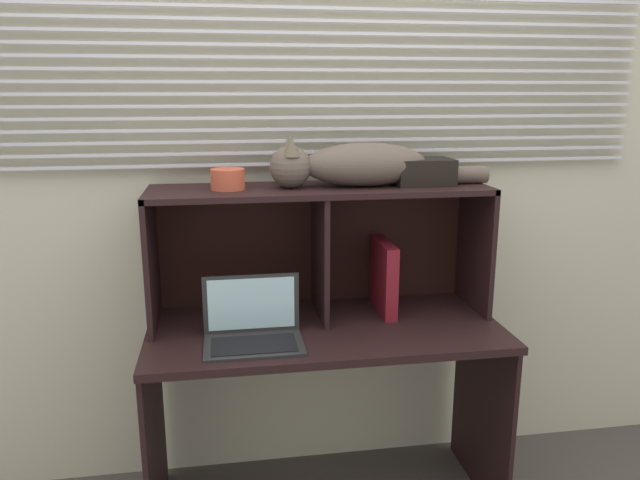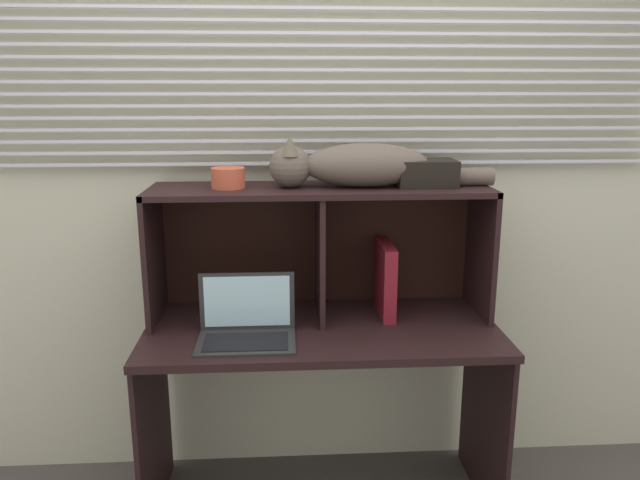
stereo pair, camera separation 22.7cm
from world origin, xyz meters
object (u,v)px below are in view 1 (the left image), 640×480
(book_stack, at_px, (257,314))
(small_basket, at_px, (228,179))
(cat, at_px, (355,165))
(binder_upright, at_px, (384,277))
(laptop, at_px, (253,329))
(storage_box, at_px, (423,172))

(book_stack, distance_m, small_basket, 0.55)
(book_stack, xyz_separation_m, small_basket, (-0.10, -0.00, 0.54))
(cat, distance_m, binder_upright, 0.47)
(laptop, height_order, book_stack, laptop)
(laptop, bearing_deg, book_stack, 83.00)
(laptop, xyz_separation_m, storage_box, (0.69, 0.23, 0.52))
(binder_upright, xyz_separation_m, book_stack, (-0.51, 0.00, -0.13))
(cat, relative_size, binder_upright, 2.96)
(cat, bearing_deg, laptop, -151.13)
(binder_upright, height_order, small_basket, small_basket)
(book_stack, bearing_deg, storage_box, -0.36)
(binder_upright, height_order, storage_box, storage_box)
(laptop, bearing_deg, binder_upright, 23.03)
(cat, height_order, small_basket, cat)
(cat, xyz_separation_m, book_stack, (-0.39, 0.00, -0.58))
(laptop, relative_size, small_basket, 2.76)
(cat, distance_m, book_stack, 0.70)
(binder_upright, relative_size, book_stack, 1.21)
(book_stack, bearing_deg, small_basket, -177.53)
(small_basket, relative_size, storage_box, 0.56)
(binder_upright, bearing_deg, laptop, -156.97)
(laptop, bearing_deg, storage_box, 18.50)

